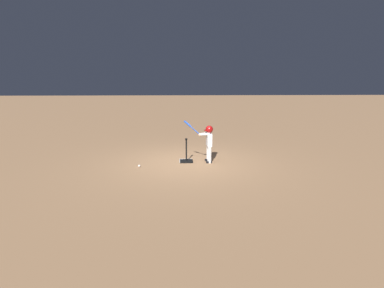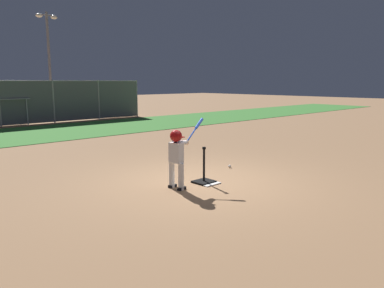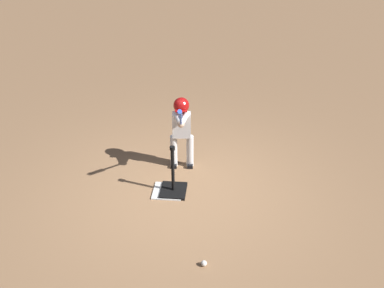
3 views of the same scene
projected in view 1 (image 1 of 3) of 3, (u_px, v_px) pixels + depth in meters
ground_plane at (186, 163)px, 9.76m from camera, size 90.00×90.00×0.00m
home_plate at (186, 161)px, 9.98m from camera, size 0.44×0.44×0.02m
batting_tee at (186, 158)px, 9.88m from camera, size 0.43×0.38×0.79m
batter_child at (208, 139)px, 9.71m from camera, size 0.95×0.39×1.40m
baseball at (139, 166)px, 9.28m from camera, size 0.07×0.07×0.07m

